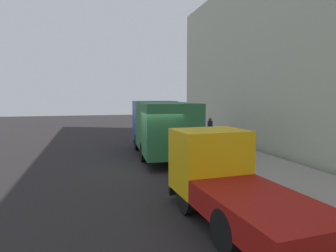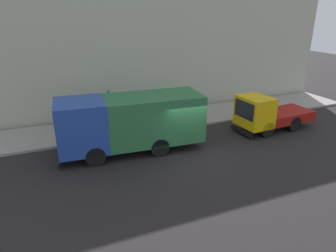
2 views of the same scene
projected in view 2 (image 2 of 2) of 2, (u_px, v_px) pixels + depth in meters
The scene contains 8 objects.
ground at pixel (188, 151), 16.10m from camera, with size 80.00×80.00×0.00m, color black.
sidewalk at pixel (156, 121), 20.25m from camera, with size 3.67×30.00×0.14m, color gray.
building_facade at pixel (143, 35), 20.33m from camera, with size 0.50×30.00×10.93m, color #B8B9A2.
large_utility_truck at pixel (131, 121), 15.59m from camera, with size 2.99×7.63×2.95m.
small_flatbed_truck at pixel (267, 114), 18.56m from camera, with size 2.28×5.20×2.26m.
pedestrian_walking at pixel (58, 116), 18.37m from camera, with size 0.42×0.42×1.62m.
traffic_cone_orange at pixel (68, 135), 17.03m from camera, with size 0.41×0.41×0.59m, color orange.
street_sign_post at pixel (110, 109), 17.25m from camera, with size 0.44×0.08×2.69m.
Camera 2 is at (-13.05, 6.55, 6.99)m, focal length 32.38 mm.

